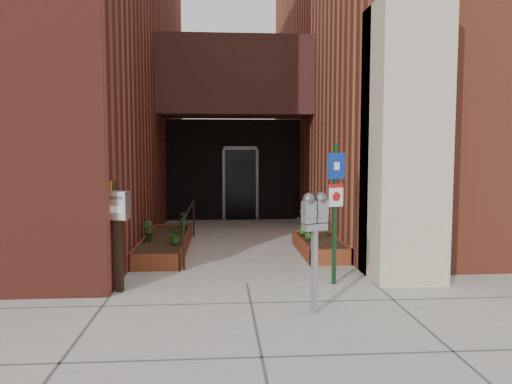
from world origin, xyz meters
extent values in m
plane|color=#9E9991|center=(0.00, 0.00, 0.00)|extent=(80.00, 80.00, 0.00)
cube|color=maroon|center=(-6.00, 6.70, 5.00)|extent=(8.00, 14.60, 10.00)
cube|color=#99412C|center=(6.00, 7.15, 5.00)|extent=(8.00, 13.70, 10.00)
cube|color=#B7AD8D|center=(2.55, 0.20, 2.20)|extent=(1.10, 1.20, 4.40)
cube|color=#321616|center=(0.00, 6.00, 4.00)|extent=(4.20, 2.00, 2.00)
cube|color=black|center=(0.00, 7.40, 1.50)|extent=(4.00, 0.30, 3.00)
cube|color=black|center=(0.20, 7.22, 1.05)|extent=(0.90, 0.06, 2.10)
cube|color=#B79338|center=(-1.99, -0.20, 1.50)|extent=(0.04, 0.30, 0.30)
cube|color=maroon|center=(-1.55, 0.92, 0.15)|extent=(0.90, 0.04, 0.30)
cube|color=maroon|center=(-1.55, 4.48, 0.15)|extent=(0.90, 0.04, 0.30)
cube|color=maroon|center=(-1.98, 2.70, 0.15)|extent=(0.04, 3.60, 0.30)
cube|color=maroon|center=(-1.12, 2.70, 0.15)|extent=(0.04, 3.60, 0.30)
cube|color=black|center=(-1.55, 2.70, 0.13)|extent=(0.82, 3.52, 0.26)
cube|color=maroon|center=(1.60, 1.12, 0.15)|extent=(0.80, 0.04, 0.30)
cube|color=maroon|center=(1.60, 3.28, 0.15)|extent=(0.80, 0.04, 0.30)
cube|color=maroon|center=(1.22, 2.20, 0.15)|extent=(0.04, 2.20, 0.30)
cube|color=maroon|center=(1.98, 2.20, 0.15)|extent=(0.04, 2.20, 0.30)
cube|color=black|center=(1.60, 2.20, 0.13)|extent=(0.72, 2.12, 0.26)
cylinder|color=black|center=(-1.05, 1.00, 0.45)|extent=(0.04, 0.04, 0.90)
cylinder|color=black|center=(-1.05, 4.30, 0.45)|extent=(0.04, 0.04, 0.90)
cylinder|color=black|center=(-1.05, 2.65, 0.88)|extent=(0.04, 3.30, 0.04)
cube|color=#959597|center=(0.78, -1.50, 0.54)|extent=(0.09, 0.09, 1.08)
cube|color=#959597|center=(0.78, -1.50, 1.12)|extent=(0.35, 0.25, 0.09)
cube|color=#959597|center=(0.70, -1.53, 1.32)|extent=(0.19, 0.17, 0.28)
sphere|color=#59595B|center=(0.70, -1.53, 1.48)|extent=(0.16, 0.16, 0.16)
cube|color=white|center=(0.72, -1.58, 1.34)|extent=(0.09, 0.05, 0.05)
cube|color=#B21414|center=(0.72, -1.58, 1.25)|extent=(0.09, 0.05, 0.03)
cube|color=#959597|center=(0.86, -1.46, 1.32)|extent=(0.19, 0.17, 0.28)
sphere|color=#59595B|center=(0.86, -1.46, 1.48)|extent=(0.16, 0.16, 0.16)
cube|color=white|center=(0.89, -1.51, 1.34)|extent=(0.09, 0.05, 0.05)
cube|color=#B21414|center=(0.89, -1.51, 1.25)|extent=(0.09, 0.05, 0.03)
cube|color=#133419|center=(1.36, -0.11, 1.10)|extent=(0.06, 0.06, 2.20)
cube|color=navy|center=(1.37, -0.14, 1.85)|extent=(0.29, 0.13, 0.40)
cube|color=white|center=(1.37, -0.15, 1.85)|extent=(0.10, 0.05, 0.12)
cube|color=white|center=(1.37, -0.14, 1.40)|extent=(0.24, 0.11, 0.35)
cube|color=#B21414|center=(1.37, -0.15, 1.54)|extent=(0.24, 0.10, 0.06)
cylinder|color=#B21414|center=(1.37, -0.15, 1.38)|extent=(0.13, 0.06, 0.14)
cube|color=black|center=(-1.90, -0.30, 0.54)|extent=(0.11, 0.11, 1.09)
cube|color=silver|center=(-1.90, -0.30, 1.29)|extent=(0.33, 0.27, 0.42)
cube|color=#59595B|center=(-1.92, -0.41, 1.41)|extent=(0.22, 0.05, 0.04)
cube|color=white|center=(-1.92, -0.41, 1.24)|extent=(0.24, 0.05, 0.10)
imported|color=#215F1B|center=(-1.29, 1.94, 0.46)|extent=(0.40, 0.40, 0.32)
imported|color=#224F16|center=(-1.85, 2.35, 0.49)|extent=(0.30, 0.30, 0.38)
imported|color=#18571D|center=(-1.25, 3.88, 0.48)|extent=(0.28, 0.28, 0.37)
imported|color=#1D5C1A|center=(-1.25, 3.34, 0.47)|extent=(0.23, 0.23, 0.34)
imported|color=#255F1B|center=(1.37, 2.17, 0.45)|extent=(0.22, 0.22, 0.29)
imported|color=#205017|center=(1.85, 2.68, 0.47)|extent=(0.18, 0.18, 0.33)
imported|color=#255117|center=(1.35, 2.77, 0.48)|extent=(0.44, 0.44, 0.35)
camera|label=1|loc=(-0.41, -7.66, 2.09)|focal=35.00mm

